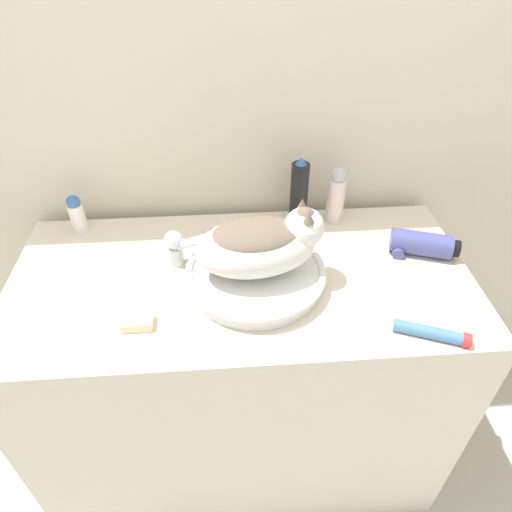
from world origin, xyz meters
TOP-DOWN VIEW (x-y plane):
  - wall_back at (0.00, 0.65)m, footprint 8.00×0.05m
  - vanity_counter at (0.00, 0.30)m, footprint 1.25×0.60m
  - sink_basin at (0.04, 0.27)m, footprint 0.37×0.37m
  - cat at (0.05, 0.27)m, footprint 0.33×0.26m
  - faucet at (-0.17, 0.36)m, footprint 0.13×0.08m
  - hairspray_can_black at (0.19, 0.54)m, footprint 0.05×0.05m
  - deodorant_stick at (-0.47, 0.54)m, footprint 0.04×0.04m
  - lotion_bottle_white at (0.30, 0.54)m, footprint 0.05×0.05m
  - cream_tube at (0.43, 0.05)m, footprint 0.17×0.09m
  - hair_dryer at (0.51, 0.36)m, footprint 0.19×0.13m
  - soap_bar at (-0.26, 0.14)m, footprint 0.07×0.05m

SIDE VIEW (x-z plane):
  - vanity_counter at x=0.00m, z-range 0.00..0.89m
  - soap_bar at x=-0.26m, z-range 0.89..0.91m
  - cream_tube at x=0.43m, z-range 0.88..0.92m
  - sink_basin at x=0.04m, z-range 0.89..0.94m
  - hair_dryer at x=0.51m, z-range 0.88..0.95m
  - deodorant_stick at x=-0.47m, z-range 0.89..1.01m
  - faucet at x=-0.17m, z-range 0.89..1.01m
  - lotion_bottle_white at x=0.30m, z-range 0.89..1.07m
  - hairspray_can_black at x=0.19m, z-range 0.88..1.10m
  - cat at x=0.05m, z-range 0.93..1.10m
  - wall_back at x=0.00m, z-range 0.00..2.40m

